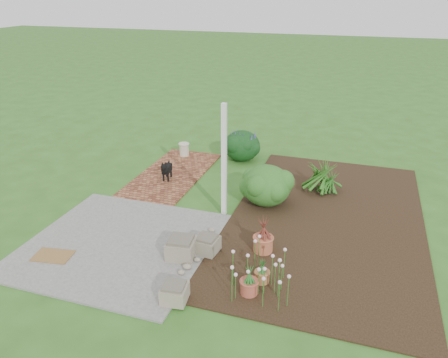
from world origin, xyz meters
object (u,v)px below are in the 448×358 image
(stone_trough_near, at_px, (175,293))
(evergreen_shrub, at_px, (267,184))
(cream_ceramic_urn, at_px, (184,150))
(black_dog, at_px, (166,169))

(stone_trough_near, bearing_deg, evergreen_shrub, 81.05)
(cream_ceramic_urn, bearing_deg, black_dog, -81.62)
(cream_ceramic_urn, distance_m, evergreen_shrub, 3.76)
(stone_trough_near, height_order, evergreen_shrub, evergreen_shrub)
(stone_trough_near, xyz_separation_m, black_dog, (-2.14, 4.29, 0.17))
(black_dog, bearing_deg, stone_trough_near, -72.69)
(black_dog, xyz_separation_m, cream_ceramic_urn, (-0.26, 1.77, -0.12))
(stone_trough_near, distance_m, black_dog, 4.80)
(stone_trough_near, relative_size, black_dog, 0.67)
(cream_ceramic_urn, height_order, evergreen_shrub, evergreen_shrub)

